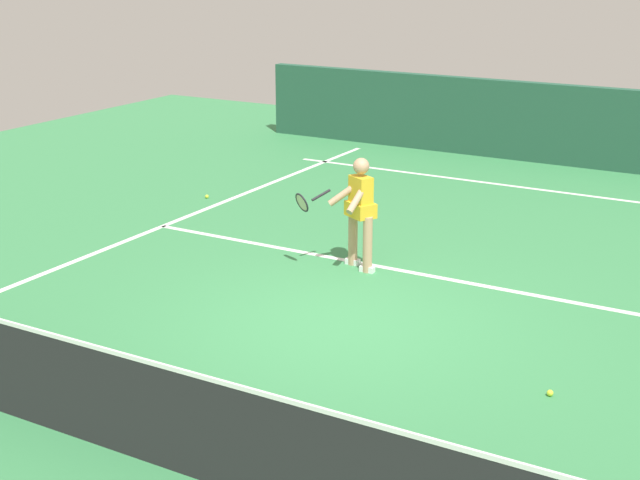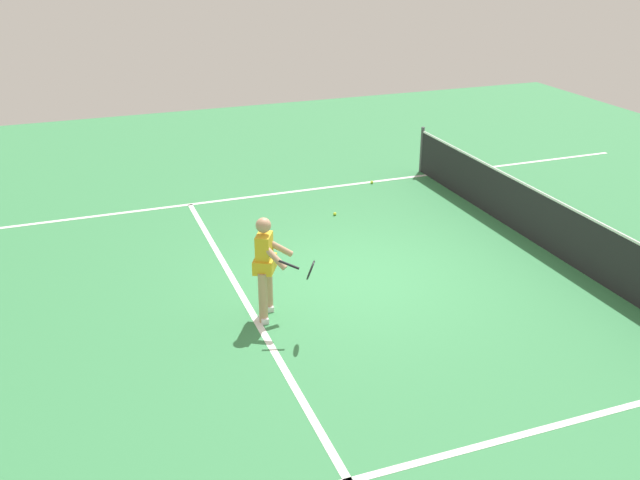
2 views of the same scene
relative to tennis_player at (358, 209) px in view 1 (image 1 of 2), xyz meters
name	(u,v)px [view 1 (image 1 of 2)]	position (x,y,z in m)	size (l,w,h in m)	color
ground_plane	(341,322)	(-0.71, 1.77, -0.85)	(25.16, 25.16, 0.00)	#38844C
court_back_wall	(565,125)	(-0.71, -7.61, -0.04)	(13.59, 0.24, 1.61)	#23513D
baseline_marking	(529,188)	(-0.71, -5.41, -0.84)	(9.59, 0.10, 0.01)	white
service_line_marking	(410,272)	(-0.71, -0.20, -0.84)	(8.59, 0.10, 0.01)	white
sideline_right_marking	(73,262)	(3.59, 1.77, -0.84)	(0.10, 17.36, 0.01)	white
court_net	(142,409)	(-0.71, 5.30, -0.35)	(9.27, 0.08, 1.06)	#4C4C51
tennis_player	(358,209)	(0.00, 0.00, 0.00)	(1.05, 0.81, 1.55)	tan
tennis_ball_mid	(207,196)	(3.99, -1.91, -0.81)	(0.07, 0.07, 0.07)	#D1E533
tennis_ball_far	(550,393)	(-3.39, 2.39, -0.81)	(0.07, 0.07, 0.07)	#D1E533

